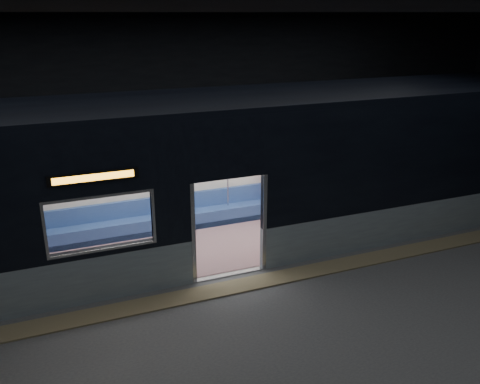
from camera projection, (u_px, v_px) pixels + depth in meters
station_floor at (250, 301)px, 9.31m from camera, size 24.00×14.00×0.01m
station_envelope at (252, 101)px, 8.09m from camera, size 24.00×14.00×5.00m
tactile_strip at (239, 286)px, 9.79m from camera, size 22.80×0.50×0.03m
metro_car at (204, 168)px, 10.92m from camera, size 18.00×3.04×3.35m
passenger at (275, 186)px, 12.91m from camera, size 0.47×0.77×1.46m
handbag at (278, 194)px, 12.72m from camera, size 0.34×0.30×0.17m
transit_map at (314, 152)px, 13.41m from camera, size 1.09×0.03×0.71m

